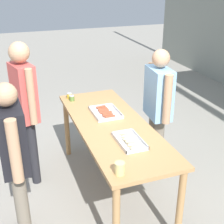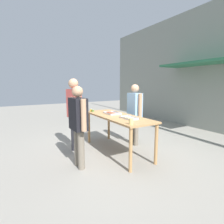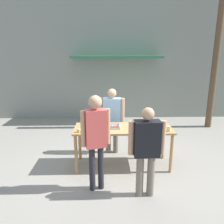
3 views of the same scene
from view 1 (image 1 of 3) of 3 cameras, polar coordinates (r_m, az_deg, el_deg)
The scene contains 10 objects.
ground_plane at distance 4.09m, azimuth 0.00°, elevation -13.87°, with size 24.00×24.00×0.00m, color gray.
serving_table at distance 3.64m, azimuth 0.00°, elevation -3.78°, with size 2.17×0.79×0.93m.
food_tray_sausages at distance 3.84m, azimuth -1.19°, elevation -0.15°, with size 0.42×0.32×0.04m.
food_tray_buns at distance 3.20m, azimuth 3.20°, elevation -5.33°, with size 0.42×0.24×0.06m.
condiment_jar_mustard at distance 4.34m, azimuth -7.79°, elevation 2.96°, with size 0.07×0.07×0.08m.
condiment_jar_ketchup at distance 4.26m, azimuth -7.36°, elevation 2.53°, with size 0.07×0.07×0.08m.
beer_cup at distance 2.72m, azimuth 1.42°, elevation -10.28°, with size 0.09×0.09×0.12m.
person_server_behind_table at distance 4.02m, azimuth 8.42°, elevation 1.72°, with size 0.63×0.28×1.69m.
person_customer_holding_hotdog at distance 3.86m, azimuth -15.61°, elevation 1.90°, with size 0.52×0.30×1.83m.
person_customer_with_cup at distance 3.11m, azimuth -17.57°, elevation -6.80°, with size 0.65×0.26×1.66m.
Camera 1 is at (3.02, -1.10, 2.52)m, focal length 50.00 mm.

